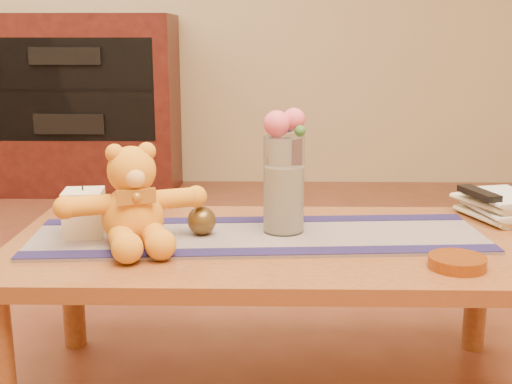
{
  "coord_description": "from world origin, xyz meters",
  "views": [
    {
      "loc": [
        -0.02,
        -1.68,
        0.98
      ],
      "look_at": [
        -0.05,
        0.0,
        0.58
      ],
      "focal_mm": 46.64,
      "sensor_mm": 36.0,
      "label": 1
    }
  ],
  "objects_px": {
    "bronze_ball": "(202,221)",
    "teddy_bear": "(132,196)",
    "pillar_candle": "(84,213)",
    "amber_dish": "(457,262)",
    "glass_vase": "(284,185)",
    "tv_remote": "(479,193)",
    "book_bottom": "(475,217)"
  },
  "relations": [
    {
      "from": "bronze_ball",
      "to": "book_bottom",
      "type": "relative_size",
      "value": 0.34
    },
    {
      "from": "tv_remote",
      "to": "book_bottom",
      "type": "bearing_deg",
      "value": 90.0
    },
    {
      "from": "teddy_bear",
      "to": "book_bottom",
      "type": "xyz_separation_m",
      "value": [
        0.95,
        0.25,
        -0.12
      ]
    },
    {
      "from": "pillar_candle",
      "to": "teddy_bear",
      "type": "bearing_deg",
      "value": -23.22
    },
    {
      "from": "glass_vase",
      "to": "teddy_bear",
      "type": "bearing_deg",
      "value": -164.73
    },
    {
      "from": "bronze_ball",
      "to": "book_bottom",
      "type": "distance_m",
      "value": 0.8
    },
    {
      "from": "teddy_bear",
      "to": "amber_dish",
      "type": "xyz_separation_m",
      "value": [
        0.78,
        -0.16,
        -0.12
      ]
    },
    {
      "from": "pillar_candle",
      "to": "tv_remote",
      "type": "height_order",
      "value": "pillar_candle"
    },
    {
      "from": "bronze_ball",
      "to": "pillar_candle",
      "type": "bearing_deg",
      "value": -178.29
    },
    {
      "from": "tv_remote",
      "to": "amber_dish",
      "type": "xyz_separation_m",
      "value": [
        -0.17,
        -0.4,
        -0.07
      ]
    },
    {
      "from": "book_bottom",
      "to": "amber_dish",
      "type": "bearing_deg",
      "value": -131.53
    },
    {
      "from": "book_bottom",
      "to": "tv_remote",
      "type": "height_order",
      "value": "tv_remote"
    },
    {
      "from": "pillar_candle",
      "to": "tv_remote",
      "type": "relative_size",
      "value": 0.76
    },
    {
      "from": "bronze_ball",
      "to": "tv_remote",
      "type": "bearing_deg",
      "value": 12.04
    },
    {
      "from": "pillar_candle",
      "to": "tv_remote",
      "type": "bearing_deg",
      "value": 9.15
    },
    {
      "from": "tv_remote",
      "to": "amber_dish",
      "type": "height_order",
      "value": "tv_remote"
    },
    {
      "from": "pillar_candle",
      "to": "tv_remote",
      "type": "distance_m",
      "value": 1.11
    },
    {
      "from": "book_bottom",
      "to": "teddy_bear",
      "type": "bearing_deg",
      "value": 175.1
    },
    {
      "from": "glass_vase",
      "to": "book_bottom",
      "type": "bearing_deg",
      "value": 14.17
    },
    {
      "from": "pillar_candle",
      "to": "bronze_ball",
      "type": "height_order",
      "value": "pillar_candle"
    },
    {
      "from": "amber_dish",
      "to": "tv_remote",
      "type": "bearing_deg",
      "value": 67.16
    },
    {
      "from": "teddy_bear",
      "to": "tv_remote",
      "type": "distance_m",
      "value": 0.98
    },
    {
      "from": "bronze_ball",
      "to": "book_bottom",
      "type": "bearing_deg",
      "value": 12.75
    },
    {
      "from": "bronze_ball",
      "to": "teddy_bear",
      "type": "bearing_deg",
      "value": -157.15
    },
    {
      "from": "amber_dish",
      "to": "teddy_bear",
      "type": "bearing_deg",
      "value": 168.58
    },
    {
      "from": "pillar_candle",
      "to": "amber_dish",
      "type": "relative_size",
      "value": 0.92
    },
    {
      "from": "pillar_candle",
      "to": "bronze_ball",
      "type": "xyz_separation_m",
      "value": [
        0.31,
        0.01,
        -0.02
      ]
    },
    {
      "from": "book_bottom",
      "to": "amber_dish",
      "type": "relative_size",
      "value": 1.67
    },
    {
      "from": "pillar_candle",
      "to": "book_bottom",
      "type": "xyz_separation_m",
      "value": [
        1.09,
        0.19,
        -0.06
      ]
    },
    {
      "from": "glass_vase",
      "to": "tv_remote",
      "type": "relative_size",
      "value": 1.62
    },
    {
      "from": "glass_vase",
      "to": "tv_remote",
      "type": "bearing_deg",
      "value": 13.19
    },
    {
      "from": "teddy_bear",
      "to": "bronze_ball",
      "type": "height_order",
      "value": "teddy_bear"
    }
  ]
}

